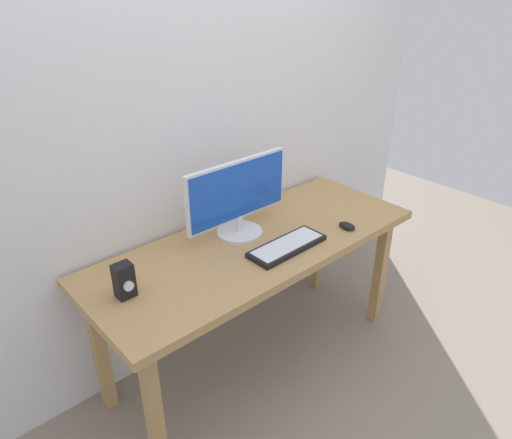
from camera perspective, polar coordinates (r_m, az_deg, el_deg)
ground_plane at (r=2.74m, az=0.07°, el=-16.24°), size 6.00×6.00×0.00m
wall_back at (r=2.29m, az=-6.38°, el=17.49°), size 3.27×0.04×3.00m
desk at (r=2.33m, az=0.08°, el=-4.36°), size 1.70×0.66×0.75m
monitor at (r=2.26m, az=-2.20°, el=2.78°), size 0.59×0.23×0.38m
keyboard_primary at (r=2.22m, az=3.79°, el=-3.23°), size 0.40×0.15×0.03m
mouse at (r=2.43m, az=10.97°, el=-0.75°), size 0.06×0.10×0.03m
audio_controller at (r=1.95m, az=-15.70°, el=-7.16°), size 0.08×0.07×0.15m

